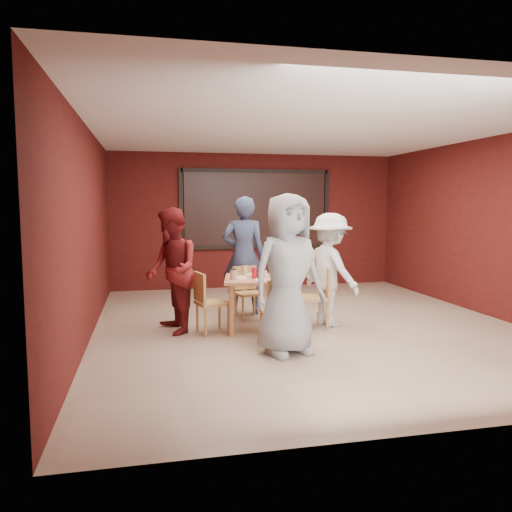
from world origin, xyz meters
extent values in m
plane|color=tan|center=(0.00, 0.00, 0.00)|extent=(7.00, 7.00, 0.00)
cube|color=black|center=(0.00, 3.45, 1.65)|extent=(3.00, 0.02, 1.50)
cube|color=tan|center=(-0.74, -0.11, 0.72)|extent=(1.10, 1.10, 0.04)
cylinder|color=tan|center=(-1.03, 0.33, 0.35)|extent=(0.07, 0.07, 0.70)
cylinder|color=tan|center=(-0.30, 0.19, 0.35)|extent=(0.07, 0.07, 0.70)
cylinder|color=tan|center=(-1.17, -0.40, 0.35)|extent=(0.07, 0.07, 0.70)
cylinder|color=tan|center=(-0.44, -0.54, 0.35)|extent=(0.07, 0.07, 0.70)
cylinder|color=silver|center=(-0.74, -0.40, 0.75)|extent=(0.24, 0.24, 0.01)
cone|color=#E7A351|center=(-0.74, -0.40, 0.76)|extent=(0.22, 0.22, 0.02)
cylinder|color=beige|center=(-0.61, -0.49, 0.81)|extent=(0.09, 0.09, 0.14)
cylinder|color=black|center=(-0.61, -0.49, 0.89)|extent=(0.09, 0.09, 0.01)
cylinder|color=silver|center=(-0.74, 0.19, 0.75)|extent=(0.24, 0.24, 0.01)
cone|color=#E7A351|center=(-0.74, 0.19, 0.76)|extent=(0.22, 0.22, 0.02)
cylinder|color=beige|center=(-0.86, 0.28, 0.81)|extent=(0.09, 0.09, 0.14)
cylinder|color=black|center=(-0.86, 0.28, 0.89)|extent=(0.09, 0.09, 0.01)
cylinder|color=silver|center=(-1.03, -0.11, 0.75)|extent=(0.24, 0.24, 0.01)
cone|color=#E7A351|center=(-1.03, -0.11, 0.76)|extent=(0.22, 0.22, 0.02)
cylinder|color=beige|center=(-1.12, -0.23, 0.81)|extent=(0.09, 0.09, 0.14)
cylinder|color=black|center=(-1.12, -0.23, 0.89)|extent=(0.09, 0.09, 0.01)
cylinder|color=silver|center=(-0.44, -0.11, 0.75)|extent=(0.24, 0.24, 0.01)
cone|color=#E7A351|center=(-0.44, -0.11, 0.76)|extent=(0.22, 0.22, 0.02)
cylinder|color=beige|center=(-0.35, 0.02, 0.81)|extent=(0.09, 0.09, 0.14)
cylinder|color=black|center=(-0.35, 0.02, 0.89)|extent=(0.09, 0.09, 0.01)
cylinder|color=silver|center=(-0.66, -0.13, 0.79)|extent=(0.06, 0.06, 0.10)
cylinder|color=silver|center=(-0.72, -0.18, 0.78)|extent=(0.05, 0.05, 0.08)
cylinder|color=red|center=(-0.81, -0.15, 0.81)|extent=(0.07, 0.07, 0.15)
cube|color=black|center=(-0.75, -0.03, 0.79)|extent=(0.11, 0.07, 0.10)
cube|color=tan|center=(-0.67, -0.89, 0.42)|extent=(0.44, 0.44, 0.04)
cylinder|color=tan|center=(-0.51, -0.71, 0.20)|extent=(0.04, 0.04, 0.40)
cylinder|color=tan|center=(-0.84, -0.74, 0.20)|extent=(0.04, 0.04, 0.40)
cylinder|color=tan|center=(-0.49, -1.05, 0.20)|extent=(0.04, 0.04, 0.40)
cylinder|color=tan|center=(-0.82, -1.07, 0.20)|extent=(0.04, 0.04, 0.40)
cube|color=tan|center=(-0.65, -1.08, 0.66)|extent=(0.41, 0.07, 0.39)
cube|color=tan|center=(-0.74, 0.59, 0.39)|extent=(0.45, 0.45, 0.04)
cylinder|color=tan|center=(-0.87, 0.40, 0.19)|extent=(0.03, 0.03, 0.38)
cylinder|color=tan|center=(-0.56, 0.46, 0.19)|extent=(0.03, 0.03, 0.38)
cylinder|color=tan|center=(-0.92, 0.71, 0.19)|extent=(0.03, 0.03, 0.38)
cylinder|color=tan|center=(-0.62, 0.77, 0.19)|extent=(0.03, 0.03, 0.38)
cube|color=tan|center=(-0.77, 0.76, 0.61)|extent=(0.38, 0.10, 0.37)
cube|color=tan|center=(-1.39, -0.15, 0.42)|extent=(0.49, 0.49, 0.04)
cylinder|color=tan|center=(-1.19, -0.27, 0.20)|extent=(0.03, 0.03, 0.40)
cylinder|color=tan|center=(-1.27, 0.05, 0.20)|extent=(0.03, 0.03, 0.40)
cylinder|color=tan|center=(-1.51, -0.35, 0.20)|extent=(0.03, 0.03, 0.40)
cylinder|color=tan|center=(-1.59, -0.03, 0.20)|extent=(0.03, 0.03, 0.40)
cube|color=tan|center=(-1.57, -0.19, 0.65)|extent=(0.13, 0.40, 0.39)
cube|color=tan|center=(0.06, -0.14, 0.43)|extent=(0.49, 0.49, 0.04)
cylinder|color=tan|center=(-0.08, 0.06, 0.21)|extent=(0.04, 0.04, 0.41)
cylinder|color=tan|center=(-0.14, -0.27, 0.21)|extent=(0.04, 0.04, 0.41)
cylinder|color=tan|center=(0.26, 0.00, 0.21)|extent=(0.04, 0.04, 0.41)
cylinder|color=tan|center=(0.19, -0.33, 0.21)|extent=(0.04, 0.04, 0.41)
cube|color=tan|center=(0.24, -0.17, 0.67)|extent=(0.11, 0.42, 0.40)
imported|color=gray|center=(-0.65, -1.27, 0.94)|extent=(1.06, 0.84, 1.88)
imported|color=#2F3654|center=(-0.75, 0.96, 0.94)|extent=(0.75, 0.57, 1.88)
imported|color=maroon|center=(-1.93, 0.00, 0.86)|extent=(0.81, 0.95, 1.72)
imported|color=silver|center=(0.32, -0.07, 0.81)|extent=(0.95, 1.20, 1.63)
camera|label=1|loc=(-2.24, -6.80, 1.76)|focal=35.00mm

